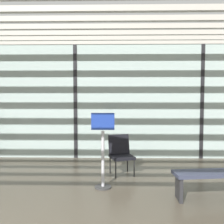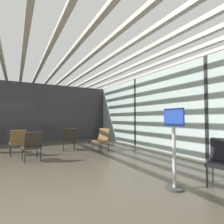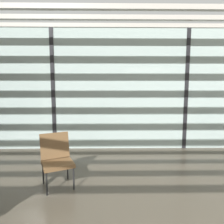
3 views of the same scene
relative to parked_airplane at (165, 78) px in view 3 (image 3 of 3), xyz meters
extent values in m
cube|color=#A3B7B2|center=(-0.56, -4.13, -0.51)|extent=(14.00, 0.08, 3.15)
cube|color=black|center=(-4.06, -4.13, -0.51)|extent=(0.10, 0.12, 3.15)
cube|color=black|center=(-0.56, -4.13, -0.51)|extent=(0.10, 0.12, 3.15)
cube|color=#B7B2A8|center=(-0.56, -5.33, 1.11)|extent=(13.72, 0.12, 0.10)
cube|color=#B7B2A8|center=(-0.56, -4.73, 1.11)|extent=(13.72, 0.12, 0.10)
cube|color=#B7B2A8|center=(-0.56, -4.13, 1.11)|extent=(13.72, 0.12, 0.10)
ellipsoid|color=silver|center=(0.30, 0.00, 0.00)|extent=(11.48, 4.17, 4.17)
sphere|color=gray|center=(-4.98, 0.00, 0.00)|extent=(2.29, 2.29, 2.29)
sphere|color=black|center=(-2.86, -1.92, 0.31)|extent=(0.28, 0.28, 0.28)
sphere|color=black|center=(-1.96, -1.92, 0.31)|extent=(0.28, 0.28, 0.28)
sphere|color=black|center=(-1.06, -1.92, 0.31)|extent=(0.28, 0.28, 0.28)
sphere|color=black|center=(-0.16, -1.92, 0.31)|extent=(0.28, 0.28, 0.28)
sphere|color=black|center=(0.74, -1.92, 0.31)|extent=(0.28, 0.28, 0.28)
sphere|color=black|center=(1.64, -1.92, 0.31)|extent=(0.28, 0.28, 0.28)
cube|color=brown|center=(-3.45, -6.26, -1.69)|extent=(0.64, 0.64, 0.06)
cube|color=brown|center=(-3.54, -6.07, -1.44)|extent=(0.49, 0.33, 0.44)
cylinder|color=black|center=(-3.56, -6.54, -1.90)|extent=(0.03, 0.03, 0.37)
cylinder|color=black|center=(-3.18, -6.36, -1.90)|extent=(0.03, 0.03, 0.37)
cylinder|color=black|center=(-3.73, -6.16, -1.90)|extent=(0.03, 0.03, 0.37)
cylinder|color=black|center=(-3.35, -5.98, -1.90)|extent=(0.03, 0.03, 0.37)
camera|label=1|loc=(0.64, -11.71, -0.28)|focal=43.68mm
camera|label=2|loc=(2.52, -9.11, -0.83)|focal=27.63mm
camera|label=3|loc=(-2.60, -9.46, -0.42)|focal=32.19mm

